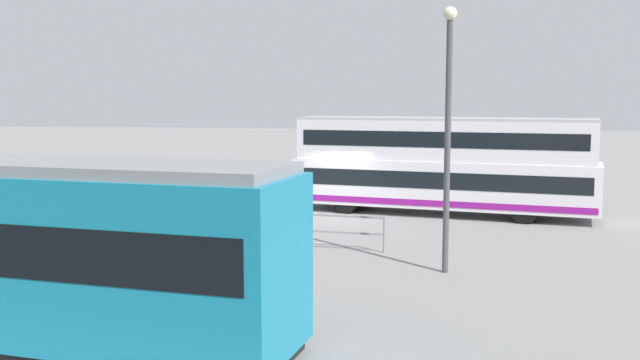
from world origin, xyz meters
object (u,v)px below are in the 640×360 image
double_decker_bus (443,165)px  info_sign (130,195)px  pedestrian_near_railing (140,208)px  street_lamp (448,120)px

double_decker_bus → info_sign: (9.69, 7.54, -0.41)m
double_decker_bus → pedestrian_near_railing: size_ratio=7.35×
pedestrian_near_railing → info_sign: info_sign is taller
street_lamp → info_sign: bearing=-12.3°
double_decker_bus → street_lamp: size_ratio=1.74×
info_sign → pedestrian_near_railing: bearing=-79.9°
double_decker_bus → street_lamp: (-0.08, 9.67, 2.07)m
info_sign → street_lamp: 10.30m
double_decker_bus → street_lamp: 9.89m
pedestrian_near_railing → street_lamp: bearing=161.3°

